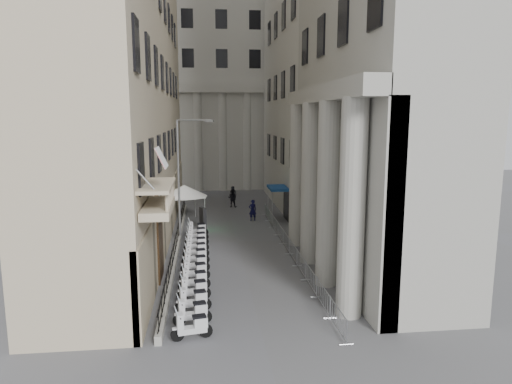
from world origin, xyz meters
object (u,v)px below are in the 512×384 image
security_tent (190,192)px  info_kiosk (203,219)px  street_lamp (183,169)px  pedestrian_a (253,210)px  pedestrian_b (232,198)px  scooter_0 (192,339)px

security_tent → info_kiosk: 3.90m
street_lamp → pedestrian_a: bearing=70.6°
pedestrian_b → security_tent: bearing=73.5°
pedestrian_b → pedestrian_a: bearing=118.9°
pedestrian_a → pedestrian_b: bearing=-88.4°
security_tent → street_lamp: 6.73m
scooter_0 → pedestrian_b: size_ratio=0.80×
security_tent → pedestrian_a: 5.76m
scooter_0 → pedestrian_b: pedestrian_b is taller
scooter_0 → pedestrian_b: 28.05m
scooter_0 → pedestrian_a: (4.81, 21.45, 0.95)m
scooter_0 → info_kiosk: info_kiosk is taller
pedestrian_b → street_lamp: bearing=87.3°
info_kiosk → pedestrian_a: info_kiosk is taller
info_kiosk → street_lamp: bearing=-137.0°
scooter_0 → pedestrian_a: 22.01m
street_lamp → security_tent: bearing=111.6°
pedestrian_a → street_lamp: bearing=35.9°
security_tent → info_kiosk: size_ratio=2.06×
pedestrian_a → pedestrian_b: (-1.40, 6.37, -0.01)m
scooter_0 → street_lamp: street_lamp is taller
scooter_0 → pedestrian_a: size_ratio=0.79×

